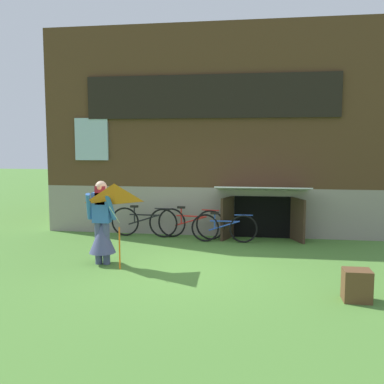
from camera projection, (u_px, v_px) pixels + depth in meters
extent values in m
plane|color=#4C7F33|center=(192.00, 268.00, 8.47)|extent=(60.00, 60.00, 0.00)
cube|color=gray|center=(219.00, 199.00, 14.04)|extent=(8.79, 5.49, 1.25)
cube|color=#4C331E|center=(220.00, 113.00, 13.75)|extent=(8.79, 5.49, 4.12)
cube|color=black|center=(210.00, 96.00, 10.99)|extent=(6.35, 0.08, 1.07)
cube|color=#9EB7C6|center=(210.00, 96.00, 11.01)|extent=(6.19, 0.04, 0.95)
cube|color=#9EB7C6|center=(92.00, 139.00, 11.58)|extent=(0.90, 0.06, 1.10)
cube|color=black|center=(262.00, 217.00, 11.15)|extent=(1.40, 0.03, 1.05)
cube|color=#3D2B1E|center=(228.00, 218.00, 10.99)|extent=(0.30, 0.68, 1.05)
cube|color=#3D2B1E|center=(297.00, 220.00, 10.74)|extent=(0.33, 0.67, 1.05)
cube|color=#B2B2B7|center=(263.00, 189.00, 10.53)|extent=(2.22, 1.09, 0.18)
cylinder|color=#474C75|center=(98.00, 243.00, 8.72)|extent=(0.14, 0.14, 0.83)
cylinder|color=#474C75|center=(106.00, 243.00, 8.69)|extent=(0.14, 0.14, 0.83)
cone|color=#474C75|center=(102.00, 237.00, 8.69)|extent=(0.52, 0.52, 0.63)
cube|color=#3366B7|center=(102.00, 207.00, 8.63)|extent=(0.34, 0.20, 0.59)
cylinder|color=#3366B7|center=(89.00, 206.00, 8.56)|extent=(0.17, 0.33, 0.55)
cylinder|color=#3366B7|center=(111.00, 207.00, 8.49)|extent=(0.17, 0.33, 0.55)
cube|color=maroon|center=(100.00, 195.00, 8.54)|extent=(0.20, 0.08, 0.36)
sphere|color=#D8AD8E|center=(101.00, 187.00, 8.58)|extent=(0.23, 0.23, 0.23)
pyramid|color=orange|center=(114.00, 204.00, 8.02)|extent=(0.98, 0.86, 0.48)
cylinder|color=beige|center=(115.00, 215.00, 8.34)|extent=(0.01, 0.57, 0.41)
cylinder|color=orange|center=(120.00, 248.00, 8.35)|extent=(0.03, 0.03, 0.81)
torus|color=black|center=(243.00, 229.00, 10.56)|extent=(0.68, 0.05, 0.68)
torus|color=black|center=(205.00, 228.00, 10.69)|extent=(0.68, 0.05, 0.68)
cylinder|color=#284CB2|center=(224.00, 221.00, 10.61)|extent=(0.69, 0.04, 0.04)
cylinder|color=#284CB2|center=(224.00, 226.00, 10.62)|extent=(0.76, 0.05, 0.28)
cylinder|color=#284CB2|center=(215.00, 221.00, 10.64)|extent=(0.04, 0.04, 0.38)
cube|color=black|center=(215.00, 213.00, 10.62)|extent=(0.20, 0.08, 0.05)
cylinder|color=#284CB2|center=(244.00, 215.00, 10.53)|extent=(0.44, 0.03, 0.03)
torus|color=black|center=(210.00, 225.00, 10.90)|extent=(0.74, 0.16, 0.75)
torus|color=black|center=(172.00, 223.00, 11.21)|extent=(0.74, 0.16, 0.75)
cylinder|color=red|center=(191.00, 216.00, 11.03)|extent=(0.76, 0.16, 0.04)
cylinder|color=red|center=(191.00, 221.00, 11.05)|extent=(0.83, 0.17, 0.30)
cylinder|color=red|center=(181.00, 216.00, 11.11)|extent=(0.04, 0.04, 0.42)
cube|color=black|center=(181.00, 207.00, 11.09)|extent=(0.20, 0.08, 0.05)
cylinder|color=red|center=(210.00, 210.00, 10.86)|extent=(0.44, 0.10, 0.03)
torus|color=black|center=(163.00, 223.00, 11.17)|extent=(0.74, 0.07, 0.74)
torus|color=black|center=(125.00, 222.00, 11.36)|extent=(0.74, 0.07, 0.74)
cylinder|color=black|center=(144.00, 215.00, 11.24)|extent=(0.76, 0.07, 0.04)
cylinder|color=black|center=(144.00, 220.00, 11.26)|extent=(0.83, 0.07, 0.30)
cylinder|color=black|center=(134.00, 215.00, 11.29)|extent=(0.04, 0.04, 0.42)
cube|color=black|center=(134.00, 206.00, 11.27)|extent=(0.20, 0.08, 0.05)
cylinder|color=black|center=(163.00, 209.00, 11.13)|extent=(0.44, 0.04, 0.03)
cube|color=brown|center=(357.00, 285.00, 6.67)|extent=(0.41, 0.35, 0.49)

